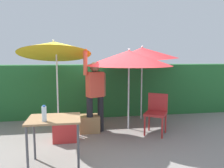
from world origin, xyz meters
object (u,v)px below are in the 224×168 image
(person_vendor, at_px, (95,92))
(cooler_box, at_px, (65,131))
(umbrella_yellow, at_px, (129,58))
(bottle_water, at_px, (44,114))
(chair_plastic, at_px, (156,111))
(crate_cardboard, at_px, (89,123))
(folding_table, at_px, (54,124))
(umbrella_rainbow, at_px, (55,48))
(umbrella_orange, at_px, (142,54))

(person_vendor, bearing_deg, cooler_box, -146.52)
(person_vendor, height_order, cooler_box, person_vendor)
(umbrella_yellow, relative_size, person_vendor, 1.07)
(umbrella_yellow, distance_m, person_vendor, 1.11)
(bottle_water, bearing_deg, chair_plastic, 30.65)
(crate_cardboard, relative_size, folding_table, 0.58)
(umbrella_rainbow, height_order, umbrella_orange, umbrella_rainbow)
(crate_cardboard, xyz_separation_m, folding_table, (-0.62, -1.50, 0.49))
(umbrella_yellow, distance_m, bottle_water, 2.54)
(cooler_box, bearing_deg, umbrella_rainbow, 108.01)
(umbrella_rainbow, relative_size, umbrella_yellow, 1.10)
(umbrella_yellow, height_order, chair_plastic, umbrella_yellow)
(umbrella_rainbow, relative_size, crate_cardboard, 4.80)
(cooler_box, xyz_separation_m, bottle_water, (-0.22, -1.18, 0.68))
(folding_table, distance_m, bottle_water, 0.29)
(chair_plastic, xyz_separation_m, cooler_box, (-1.99, -0.13, -0.31))
(umbrella_orange, xyz_separation_m, cooler_box, (-2.00, -1.31, -1.59))
(person_vendor, relative_size, crate_cardboard, 4.06)
(umbrella_rainbow, bearing_deg, bottle_water, -89.88)
(umbrella_rainbow, xyz_separation_m, umbrella_yellow, (1.68, -0.14, -0.22))
(cooler_box, relative_size, crate_cardboard, 1.04)
(person_vendor, bearing_deg, umbrella_rainbow, 163.45)
(umbrella_orange, distance_m, person_vendor, 1.83)
(umbrella_orange, height_order, person_vendor, umbrella_orange)
(umbrella_rainbow, relative_size, umbrella_orange, 1.10)
(umbrella_orange, relative_size, umbrella_yellow, 1.00)
(umbrella_rainbow, bearing_deg, umbrella_orange, 15.66)
(umbrella_orange, height_order, crate_cardboard, umbrella_orange)
(cooler_box, distance_m, crate_cardboard, 0.71)
(umbrella_orange, distance_m, crate_cardboard, 2.34)
(bottle_water, bearing_deg, folding_table, 52.76)
(cooler_box, height_order, folding_table, folding_table)
(umbrella_yellow, xyz_separation_m, person_vendor, (-0.80, -0.12, -0.75))
(person_vendor, bearing_deg, crate_cardboard, 158.24)
(person_vendor, height_order, bottle_water, person_vendor)
(umbrella_yellow, bearing_deg, cooler_box, -159.28)
(umbrella_yellow, relative_size, chair_plastic, 2.27)
(cooler_box, height_order, bottle_water, bottle_water)
(chair_plastic, relative_size, cooler_box, 1.86)
(bottle_water, bearing_deg, umbrella_yellow, 45.91)
(umbrella_yellow, xyz_separation_m, folding_table, (-1.55, -1.57, -1.01))
(person_vendor, xyz_separation_m, chair_plastic, (1.34, -0.30, -0.42))
(umbrella_orange, xyz_separation_m, bottle_water, (-2.22, -2.49, -0.91))
(umbrella_yellow, height_order, bottle_water, umbrella_yellow)
(umbrella_rainbow, xyz_separation_m, cooler_box, (0.22, -0.69, -1.70))
(crate_cardboard, bearing_deg, person_vendor, -21.76)
(umbrella_rainbow, distance_m, umbrella_orange, 2.32)
(person_vendor, distance_m, bottle_water, 1.83)
(folding_table, relative_size, bottle_water, 3.33)
(umbrella_orange, bearing_deg, chair_plastic, -90.37)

